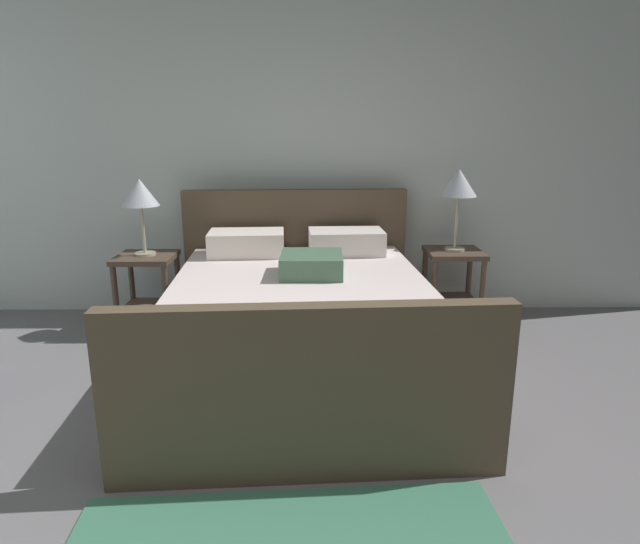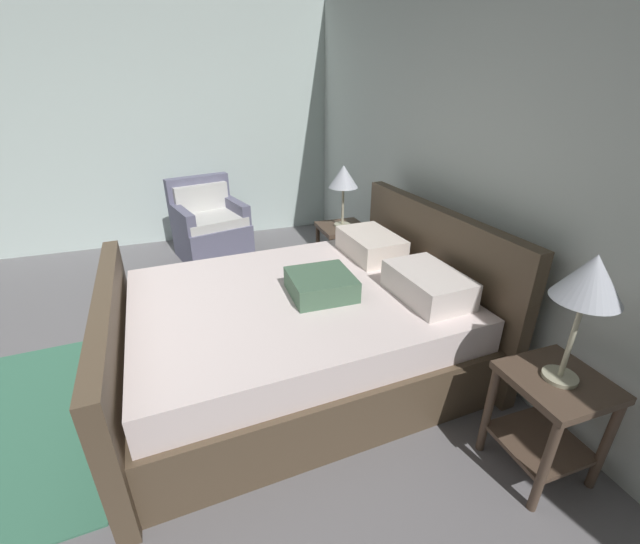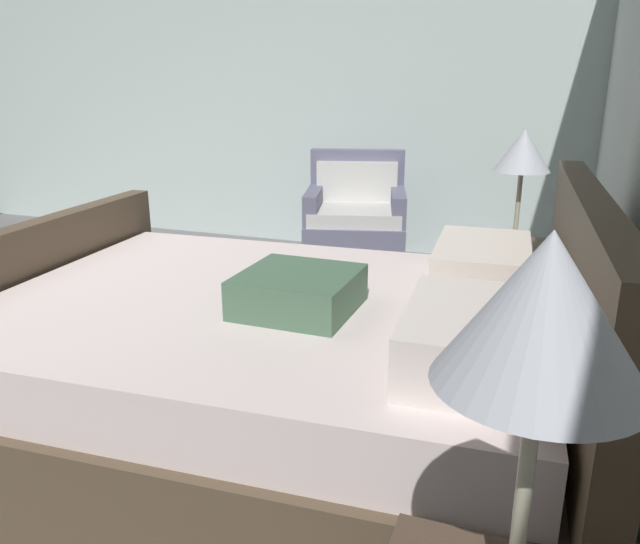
{
  "view_description": "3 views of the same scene",
  "coord_description": "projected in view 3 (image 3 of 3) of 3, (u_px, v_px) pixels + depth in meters",
  "views": [
    {
      "loc": [
        -0.06,
        -1.6,
        1.54
      ],
      "look_at": [
        -0.01,
        1.76,
        0.65
      ],
      "focal_mm": 30.36,
      "sensor_mm": 36.0,
      "label": 1
    },
    {
      "loc": [
        2.16,
        1.03,
        1.9
      ],
      "look_at": [
        -0.33,
        1.9,
        0.65
      ],
      "focal_mm": 22.8,
      "sensor_mm": 36.0,
      "label": 2
    },
    {
      "loc": [
        1.88,
        2.61,
        1.42
      ],
      "look_at": [
        -0.2,
        1.85,
        0.73
      ],
      "focal_mm": 34.64,
      "sensor_mm": 36.0,
      "label": 3
    }
  ],
  "objects": [
    {
      "name": "nightstand_left",
      "position": [
        510.0,
        282.0,
        3.24
      ],
      "size": [
        0.44,
        0.44,
        0.6
      ],
      "color": "brown",
      "rests_on": "ground"
    },
    {
      "name": "table_lamp_right",
      "position": [
        544.0,
        323.0,
        0.8
      ],
      "size": [
        0.29,
        0.29,
        0.65
      ],
      "color": "#B7B293",
      "rests_on": "nightstand_right"
    },
    {
      "name": "bed",
      "position": [
        278.0,
        365.0,
        2.43
      ],
      "size": [
        1.92,
        2.41,
        1.07
      ],
      "color": "brown",
      "rests_on": "ground"
    },
    {
      "name": "armchair",
      "position": [
        355.0,
        227.0,
        4.65
      ],
      "size": [
        0.89,
        0.88,
        0.9
      ],
      "color": "slate",
      "rests_on": "ground"
    },
    {
      "name": "table_lamp_left",
      "position": [
        523.0,
        154.0,
        3.04
      ],
      "size": [
        0.28,
        0.28,
        0.59
      ],
      "color": "#B7B293",
      "rests_on": "nightstand_left"
    },
    {
      "name": "wall_side_left",
      "position": [
        242.0,
        82.0,
        5.45
      ],
      "size": [
        0.12,
        6.04,
        2.78
      ],
      "primitive_type": "cube",
      "color": "silver",
      "rests_on": "ground"
    }
  ]
}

